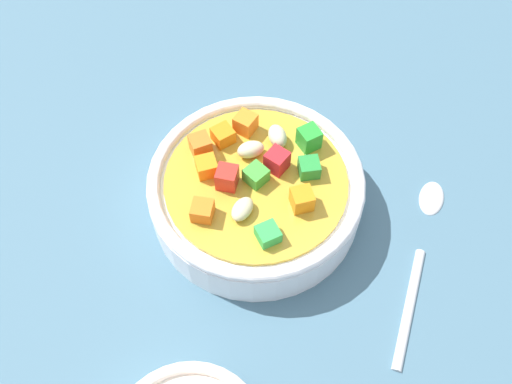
{
  "coord_description": "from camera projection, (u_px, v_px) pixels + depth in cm",
  "views": [
    {
      "loc": [
        26.24,
        -4.48,
        44.3
      ],
      "look_at": [
        0.0,
        0.0,
        2.4
      ],
      "focal_mm": 38.32,
      "sensor_mm": 36.0,
      "label": 1
    }
  ],
  "objects": [
    {
      "name": "ground_plane",
      "position": [
        256.0,
        211.0,
        0.53
      ],
      "size": [
        140.0,
        140.0,
        2.0
      ],
      "primitive_type": "cube",
      "color": "#42667A"
    },
    {
      "name": "soup_bowl_main",
      "position": [
        256.0,
        190.0,
        0.49
      ],
      "size": [
        19.27,
        19.27,
        6.47
      ],
      "color": "white",
      "rests_on": "ground_plane"
    },
    {
      "name": "spoon",
      "position": [
        422.0,
        247.0,
        0.49
      ],
      "size": [
        17.48,
        10.57,
        0.9
      ],
      "rotation": [
        0.0,
        0.0,
        2.64
      ],
      "color": "silver",
      "rests_on": "ground_plane"
    }
  ]
}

